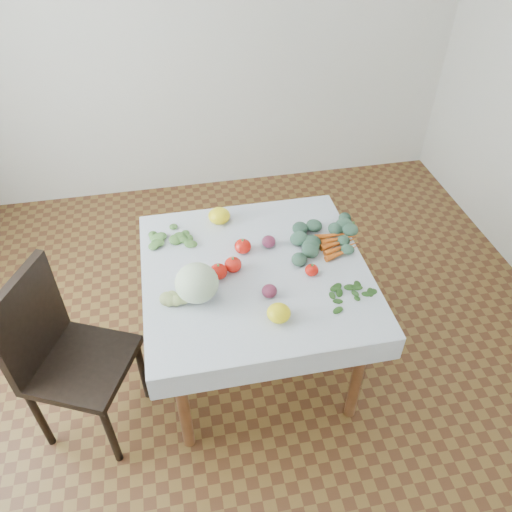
{
  "coord_description": "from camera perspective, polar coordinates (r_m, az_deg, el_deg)",
  "views": [
    {
      "loc": [
        -0.35,
        -1.8,
        2.47
      ],
      "look_at": [
        0.01,
        0.03,
        0.82
      ],
      "focal_mm": 35.0,
      "sensor_mm": 36.0,
      "label": 1
    }
  ],
  "objects": [
    {
      "name": "tomato_c",
      "position": [
        2.48,
        -2.64,
        -0.99
      ],
      "size": [
        0.1,
        0.1,
        0.08
      ],
      "primitive_type": "ellipsoid",
      "rotation": [
        0.0,
        0.0,
        -0.16
      ],
      "color": "red",
      "rests_on": "tablecloth"
    },
    {
      "name": "carrot_bunch",
      "position": [
        2.68,
        9.65,
        1.45
      ],
      "size": [
        0.22,
        0.21,
        0.03
      ],
      "color": "#D25C17",
      "rests_on": "tablecloth"
    },
    {
      "name": "onion_a",
      "position": [
        2.63,
        1.47,
        1.65
      ],
      "size": [
        0.08,
        0.08,
        0.06
      ],
      "primitive_type": "ellipsoid",
      "rotation": [
        0.0,
        0.0,
        -0.03
      ],
      "color": "#59192F",
      "rests_on": "tablecloth"
    },
    {
      "name": "tomato_d",
      "position": [
        2.48,
        6.39,
        -1.61
      ],
      "size": [
        0.07,
        0.07,
        0.06
      ],
      "primitive_type": "ellipsoid",
      "rotation": [
        0.0,
        0.0,
        0.08
      ],
      "color": "red",
      "rests_on": "tablecloth"
    },
    {
      "name": "table",
      "position": [
        2.58,
        -0.08,
        -3.23
      ],
      "size": [
        1.0,
        1.0,
        0.75
      ],
      "color": "brown",
      "rests_on": "ground"
    },
    {
      "name": "heirloom_front",
      "position": [
        2.26,
        2.61,
        -6.53
      ],
      "size": [
        0.13,
        0.13,
        0.08
      ],
      "primitive_type": "ellipsoid",
      "rotation": [
        0.0,
        0.0,
        0.22
      ],
      "color": "yellow",
      "rests_on": "tablecloth"
    },
    {
      "name": "tomato_b",
      "position": [
        2.59,
        -1.52,
        1.11
      ],
      "size": [
        0.09,
        0.09,
        0.08
      ],
      "primitive_type": "ellipsoid",
      "rotation": [
        0.0,
        0.0,
        -0.01
      ],
      "color": "red",
      "rests_on": "tablecloth"
    },
    {
      "name": "heirloom_back",
      "position": [
        2.79,
        -4.22,
        4.6
      ],
      "size": [
        0.14,
        0.14,
        0.09
      ],
      "primitive_type": "ellipsoid",
      "rotation": [
        0.0,
        0.0,
        -0.19
      ],
      "color": "yellow",
      "rests_on": "tablecloth"
    },
    {
      "name": "cabbage",
      "position": [
        2.33,
        -6.78,
        -3.08
      ],
      "size": [
        0.23,
        0.23,
        0.18
      ],
      "primitive_type": "ellipsoid",
      "rotation": [
        0.0,
        0.0,
        -0.14
      ],
      "color": "beige",
      "rests_on": "tablecloth"
    },
    {
      "name": "tomatillo_cluster",
      "position": [
        2.36,
        -9.0,
        -4.8
      ],
      "size": [
        0.14,
        0.13,
        0.05
      ],
      "color": "#CCDE80",
      "rests_on": "tablecloth"
    },
    {
      "name": "ground",
      "position": [
        3.08,
        -0.07,
        -11.92
      ],
      "size": [
        4.0,
        4.0,
        0.0
      ],
      "primitive_type": "plane",
      "color": "brown"
    },
    {
      "name": "kale_bunch",
      "position": [
        2.67,
        7.31,
        1.87
      ],
      "size": [
        0.37,
        0.33,
        0.05
      ],
      "color": "#385C42",
      "rests_on": "tablecloth"
    },
    {
      "name": "tablecloth",
      "position": [
        2.51,
        -0.08,
        -1.62
      ],
      "size": [
        1.12,
        1.12,
        0.01
      ],
      "primitive_type": "cube",
      "color": "white",
      "rests_on": "table"
    },
    {
      "name": "onion_b",
      "position": [
        2.36,
        1.54,
        -4.03
      ],
      "size": [
        0.09,
        0.09,
        0.06
      ],
      "primitive_type": "ellipsoid",
      "rotation": [
        0.0,
        0.0,
        -0.22
      ],
      "color": "#59192F",
      "rests_on": "tablecloth"
    },
    {
      "name": "chair",
      "position": [
        2.58,
        -21.44,
        -9.95
      ],
      "size": [
        0.59,
        0.59,
        0.99
      ],
      "color": "black",
      "rests_on": "ground"
    },
    {
      "name": "basil_bunch",
      "position": [
        2.41,
        11.12,
        -4.59
      ],
      "size": [
        0.23,
        0.18,
        0.01
      ],
      "color": "#244D18",
      "rests_on": "tablecloth"
    },
    {
      "name": "tomato_a",
      "position": [
        2.45,
        -4.31,
        -1.79
      ],
      "size": [
        0.11,
        0.11,
        0.08
      ],
      "primitive_type": "ellipsoid",
      "rotation": [
        0.0,
        0.0,
        -0.29
      ],
      "color": "red",
      "rests_on": "tablecloth"
    },
    {
      "name": "dill_bunch",
      "position": [
        2.73,
        -9.77,
        2.23
      ],
      "size": [
        0.26,
        0.21,
        0.03
      ],
      "color": "#59883E",
      "rests_on": "tablecloth"
    },
    {
      "name": "back_wall",
      "position": [
        3.98,
        -6.24,
        24.9
      ],
      "size": [
        4.0,
        0.04,
        2.7
      ],
      "primitive_type": "cube",
      "color": "silver",
      "rests_on": "ground"
    }
  ]
}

